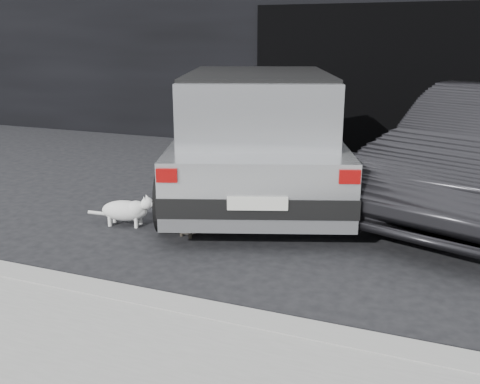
% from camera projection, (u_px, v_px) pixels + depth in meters
% --- Properties ---
extents(ground, '(80.00, 80.00, 0.00)m').
position_uv_depth(ground, '(224.00, 208.00, 6.62)').
color(ground, black).
rests_on(ground, ground).
extents(building_facade, '(34.00, 4.00, 5.00)m').
position_uv_depth(building_facade, '(383.00, 14.00, 10.93)').
color(building_facade, black).
rests_on(building_facade, ground).
extents(garage_opening, '(4.00, 0.10, 2.60)m').
position_uv_depth(garage_opening, '(364.00, 80.00, 9.47)').
color(garage_opening, black).
rests_on(garage_opening, ground).
extents(curb, '(18.00, 0.25, 0.12)m').
position_uv_depth(curb, '(211.00, 316.00, 3.93)').
color(curb, gray).
rests_on(curb, ground).
extents(silver_hatchback, '(3.33, 4.80, 1.62)m').
position_uv_depth(silver_hatchback, '(258.00, 129.00, 6.98)').
color(silver_hatchback, '#B6B8BB').
rests_on(silver_hatchback, ground).
extents(cat_siamese, '(0.33, 0.69, 0.24)m').
position_uv_depth(cat_siamese, '(191.00, 225.00, 5.70)').
color(cat_siamese, beige).
rests_on(cat_siamese, ground).
extents(cat_white, '(0.77, 0.36, 0.37)m').
position_uv_depth(cat_white, '(128.00, 210.00, 5.97)').
color(cat_white, silver).
rests_on(cat_white, ground).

